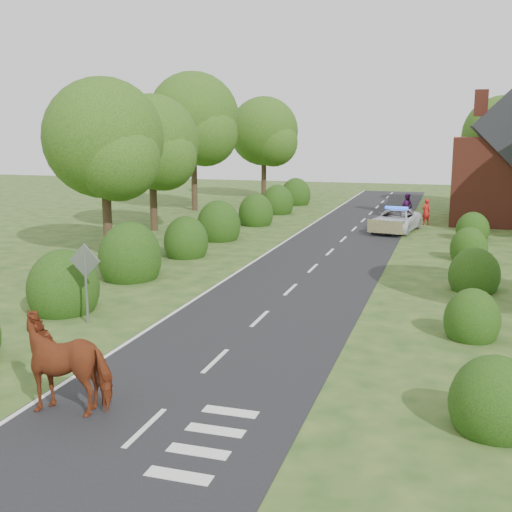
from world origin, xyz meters
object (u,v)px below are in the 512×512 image
(police_van, at_px, (396,220))
(pedestrian_red, at_px, (426,212))
(pedestrian_purple, at_px, (407,207))
(cow, at_px, (70,368))
(road_sign, at_px, (85,272))

(police_van, distance_m, pedestrian_red, 3.79)
(police_van, distance_m, pedestrian_purple, 5.43)
(cow, bearing_deg, pedestrian_purple, 161.01)
(pedestrian_red, bearing_deg, cow, 39.03)
(road_sign, height_order, pedestrian_purple, road_sign)
(police_van, height_order, pedestrian_purple, pedestrian_purple)
(police_van, relative_size, pedestrian_purple, 2.90)
(road_sign, relative_size, pedestrian_red, 1.52)
(road_sign, distance_m, pedestrian_purple, 28.31)
(cow, bearing_deg, police_van, 159.89)
(police_van, xyz_separation_m, pedestrian_red, (1.58, 3.44, 0.16))
(pedestrian_purple, bearing_deg, police_van, 117.93)
(pedestrian_red, bearing_deg, police_van, 25.64)
(road_sign, xyz_separation_m, police_van, (7.50, 21.79, -0.98))
(cow, xyz_separation_m, pedestrian_purple, (4.75, 32.72, 0.01))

